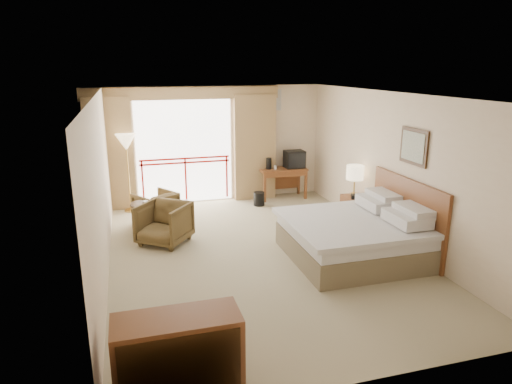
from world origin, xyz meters
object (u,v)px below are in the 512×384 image
object	(u,v)px
desk	(282,174)
floor_lamp	(126,145)
armchair_far	(157,223)
armchair_near	(165,243)
side_table	(146,213)
wastebasket	(259,199)
tv	(294,159)
dresser	(178,355)
bed	(355,236)
nightstand	(354,211)
table_lamp	(355,173)

from	to	relation	value
desk	floor_lamp	size ratio (longest dim) A/B	0.66
armchair_far	desk	bearing A→B (deg)	168.07
armchair_near	side_table	bearing A→B (deg)	152.30
floor_lamp	armchair_near	bearing A→B (deg)	-75.42
desk	armchair_far	size ratio (longest dim) A/B	1.54
armchair_far	wastebasket	bearing A→B (deg)	162.78
tv	dresser	world-z (taller)	tv
armchair_far	floor_lamp	bearing A→B (deg)	-96.16
tv	dresser	size ratio (longest dim) A/B	0.38
armchair_far	dresser	distance (m)	5.20
side_table	bed	bearing A→B (deg)	-32.87
tv	armchair_near	bearing A→B (deg)	-127.13
nightstand	armchair_near	xyz separation A→B (m)	(-3.79, 0.05, -0.30)
armchair_far	dresser	size ratio (longest dim) A/B	0.60
bed	desk	bearing A→B (deg)	89.87
nightstand	desk	xyz separation A→B (m)	(-0.75, 2.32, 0.28)
dresser	side_table	bearing A→B (deg)	90.05
nightstand	floor_lamp	xyz separation A→B (m)	(-4.35, 2.20, 1.19)
dresser	bed	bearing A→B (deg)	36.83
nightstand	dresser	size ratio (longest dim) A/B	0.49
table_lamp	wastebasket	bearing A→B (deg)	130.06
armchair_near	wastebasket	bearing A→B (deg)	74.11
bed	table_lamp	size ratio (longest dim) A/B	3.51
wastebasket	table_lamp	bearing A→B (deg)	-49.94
desk	bed	bearing A→B (deg)	-92.04
tv	floor_lamp	world-z (taller)	floor_lamp
nightstand	tv	xyz separation A→B (m)	(-0.45, 2.26, 0.65)
armchair_near	dresser	size ratio (longest dim) A/B	0.68
floor_lamp	tv	bearing A→B (deg)	0.88
wastebasket	armchair_near	world-z (taller)	armchair_near
armchair_far	armchair_near	xyz separation A→B (m)	(0.07, -1.13, 0.00)
dresser	desk	bearing A→B (deg)	61.80
desk	dresser	xyz separation A→B (m)	(-3.25, -6.31, -0.17)
nightstand	armchair_far	bearing A→B (deg)	165.31
table_lamp	desk	world-z (taller)	table_lamp
table_lamp	side_table	size ratio (longest dim) A/B	1.00
bed	desk	world-z (taller)	bed
armchair_far	side_table	size ratio (longest dim) A/B	1.22
nightstand	armchair_near	distance (m)	3.80
bed	floor_lamp	distance (m)	5.26
tv	side_table	bearing A→B (deg)	-136.93
side_table	dresser	world-z (taller)	dresser
nightstand	tv	world-z (taller)	tv
bed	armchair_far	world-z (taller)	bed
wastebasket	side_table	xyz separation A→B (m)	(-2.61, -1.14, 0.26)
nightstand	table_lamp	size ratio (longest dim) A/B	0.99
table_lamp	dresser	size ratio (longest dim) A/B	0.49
table_lamp	armchair_near	xyz separation A→B (m)	(-3.79, 0.00, -1.07)
nightstand	floor_lamp	world-z (taller)	floor_lamp
table_lamp	dresser	distance (m)	5.73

